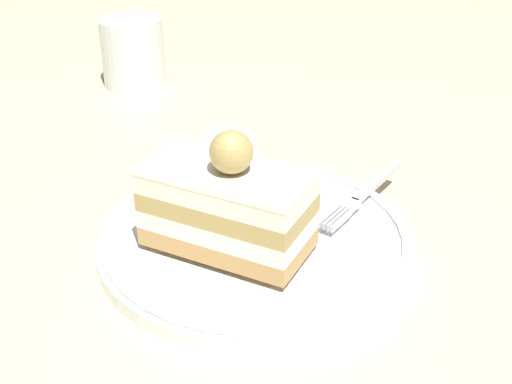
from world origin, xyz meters
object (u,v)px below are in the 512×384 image
at_px(whipped_cream_dollop, 228,154).
at_px(fork, 361,196).
at_px(cake_slice, 228,205).
at_px(drink_glass_near, 133,56).
at_px(dessert_plate, 256,238).

height_order(whipped_cream_dollop, fork, whipped_cream_dollop).
relative_size(cake_slice, fork, 0.96).
distance_m(cake_slice, drink_glass_near, 0.37).
bearing_deg(fork, whipped_cream_dollop, 13.51).
xyz_separation_m(cake_slice, drink_glass_near, (0.27, -0.25, -0.01)).
height_order(dessert_plate, cake_slice, cake_slice).
bearing_deg(cake_slice, fork, -120.86).
distance_m(dessert_plate, fork, 0.09).
height_order(cake_slice, drink_glass_near, cake_slice).
relative_size(cake_slice, drink_glass_near, 1.49).
bearing_deg(fork, dessert_plate, 55.23).
bearing_deg(drink_glass_near, fork, 154.98).
bearing_deg(fork, drink_glass_near, -25.02).
xyz_separation_m(cake_slice, fork, (-0.06, -0.10, -0.03)).
relative_size(fork, drink_glass_near, 1.54).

